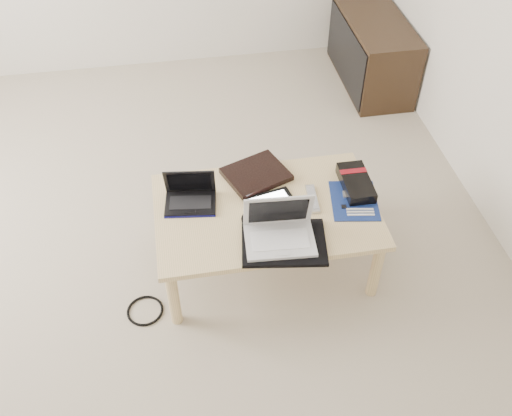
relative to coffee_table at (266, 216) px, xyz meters
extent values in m
plane|color=#B3A491|center=(-0.68, 0.18, -0.35)|extent=(4.00, 4.00, 0.00)
cube|color=#E0BD87|center=(0.00, 0.00, 0.03)|extent=(1.10, 0.70, 0.03)
cylinder|color=#E0BD87|center=(-0.50, -0.30, -0.17)|extent=(0.06, 0.06, 0.37)
cylinder|color=#E0BD87|center=(0.50, -0.30, -0.17)|extent=(0.06, 0.06, 0.37)
cylinder|color=#E0BD87|center=(-0.50, 0.30, -0.17)|extent=(0.06, 0.06, 0.37)
cylinder|color=#E0BD87|center=(0.50, 0.30, -0.17)|extent=(0.06, 0.06, 0.37)
cube|color=#352516|center=(1.10, 1.63, -0.10)|extent=(0.40, 0.90, 0.50)
cube|color=black|center=(0.90, 1.63, -0.10)|extent=(0.02, 0.86, 0.44)
cube|color=black|center=(-0.01, 0.25, 0.06)|extent=(0.38, 0.35, 0.03)
cube|color=black|center=(-0.37, 0.09, 0.06)|extent=(0.27, 0.20, 0.02)
cube|color=black|center=(-0.37, 0.09, 0.07)|extent=(0.22, 0.12, 0.00)
cube|color=black|center=(-0.37, 0.03, 0.07)|extent=(0.06, 0.03, 0.00)
cube|color=black|center=(-0.36, 0.16, 0.15)|extent=(0.26, 0.08, 0.17)
cube|color=black|center=(-0.36, 0.15, 0.14)|extent=(0.22, 0.06, 0.13)
cube|color=#0E0E4E|center=(-0.38, 0.01, 0.05)|extent=(0.25, 0.04, 0.01)
cube|color=black|center=(0.03, 0.02, 0.05)|extent=(0.27, 0.22, 0.01)
cube|color=white|center=(0.03, 0.02, 0.06)|extent=(0.21, 0.18, 0.00)
cube|color=#B5B5BA|center=(0.24, 0.02, 0.06)|extent=(0.06, 0.20, 0.02)
cube|color=#A3A3A8|center=(0.24, 0.02, 0.07)|extent=(0.05, 0.16, 0.00)
cube|color=black|center=(0.04, -0.24, 0.06)|extent=(0.43, 0.34, 0.02)
cube|color=silver|center=(0.02, -0.24, 0.08)|extent=(0.34, 0.25, 0.02)
cube|color=white|center=(0.02, -0.25, 0.09)|extent=(0.27, 0.14, 0.00)
cube|color=silver|center=(0.01, -0.33, 0.09)|extent=(0.07, 0.04, 0.00)
cube|color=silver|center=(0.03, -0.16, 0.19)|extent=(0.32, 0.09, 0.21)
cube|color=black|center=(0.02, -0.16, 0.19)|extent=(0.27, 0.07, 0.17)
cube|color=navy|center=(0.44, -0.02, 0.05)|extent=(0.27, 0.32, 0.01)
cube|color=#B5B5BA|center=(0.42, 0.02, 0.06)|extent=(0.05, 0.05, 0.01)
cube|color=gold|center=(0.52, 0.05, 0.06)|extent=(0.10, 0.02, 0.01)
cube|color=gold|center=(0.52, 0.04, 0.06)|extent=(0.10, 0.02, 0.01)
cube|color=silver|center=(0.45, -0.09, 0.06)|extent=(0.13, 0.03, 0.01)
cube|color=silver|center=(0.45, -0.11, 0.06)|extent=(0.13, 0.03, 0.01)
cube|color=silver|center=(0.45, -0.13, 0.06)|extent=(0.13, 0.03, 0.01)
cube|color=black|center=(0.38, -0.06, 0.06)|extent=(0.03, 0.03, 0.01)
cube|color=black|center=(0.48, 0.08, 0.08)|extent=(0.14, 0.28, 0.06)
cube|color=maroon|center=(0.48, 0.14, 0.11)|extent=(0.14, 0.04, 0.00)
torus|color=black|center=(-0.08, -0.06, 0.06)|extent=(0.12, 0.12, 0.01)
torus|color=black|center=(-0.66, -0.22, -0.35)|extent=(0.24, 0.24, 0.01)
cylinder|color=black|center=(-0.52, -0.14, -0.35)|extent=(0.03, 0.37, 0.01)
camera|label=1|loc=(-0.39, -1.96, 2.04)|focal=40.00mm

